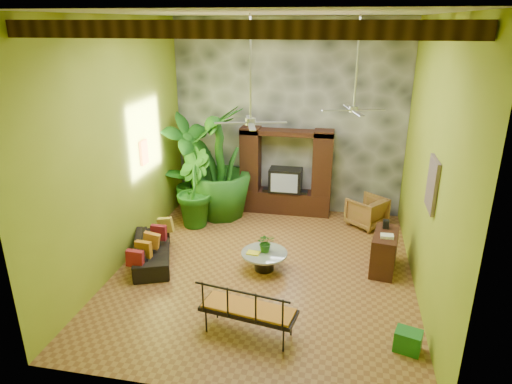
% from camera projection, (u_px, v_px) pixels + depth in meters
% --- Properties ---
extents(ground, '(7.00, 7.00, 0.00)m').
position_uv_depth(ground, '(265.00, 269.00, 9.55)').
color(ground, brown).
rests_on(ground, ground).
extents(ceiling, '(6.00, 7.00, 0.02)m').
position_uv_depth(ceiling, '(266.00, 13.00, 7.80)').
color(ceiling, silver).
rests_on(ceiling, back_wall).
extents(back_wall, '(6.00, 0.02, 5.00)m').
position_uv_depth(back_wall, '(289.00, 118.00, 11.89)').
color(back_wall, olive).
rests_on(back_wall, ground).
extents(left_wall, '(0.02, 7.00, 5.00)m').
position_uv_depth(left_wall, '(120.00, 146.00, 9.22)').
color(left_wall, olive).
rests_on(left_wall, ground).
extents(right_wall, '(0.02, 7.00, 5.00)m').
position_uv_depth(right_wall, '(431.00, 163.00, 8.13)').
color(right_wall, olive).
rests_on(right_wall, ground).
extents(stone_accent_wall, '(5.98, 0.10, 4.98)m').
position_uv_depth(stone_accent_wall, '(289.00, 119.00, 11.83)').
color(stone_accent_wall, '#3F4248').
rests_on(stone_accent_wall, ground).
extents(ceiling_beams, '(5.95, 5.36, 0.22)m').
position_uv_depth(ceiling_beams, '(266.00, 27.00, 7.87)').
color(ceiling_beams, '#3C2113').
rests_on(ceiling_beams, ceiling).
extents(entertainment_center, '(2.40, 0.55, 2.30)m').
position_uv_depth(entertainment_center, '(286.00, 178.00, 12.09)').
color(entertainment_center, '#321A0D').
rests_on(entertainment_center, ground).
extents(ceiling_fan_front, '(1.28, 1.28, 1.86)m').
position_uv_depth(ceiling_fan_front, '(251.00, 110.00, 8.03)').
color(ceiling_fan_front, '#A9AAAE').
rests_on(ceiling_fan_front, ceiling).
extents(ceiling_fan_back, '(1.28, 1.28, 1.86)m').
position_uv_depth(ceiling_fan_back, '(354.00, 99.00, 9.17)').
color(ceiling_fan_back, '#A9AAAE').
rests_on(ceiling_fan_back, ceiling).
extents(wall_art_mask, '(0.06, 0.32, 0.55)m').
position_uv_depth(wall_art_mask, '(144.00, 152.00, 10.27)').
color(wall_art_mask, gold).
rests_on(wall_art_mask, left_wall).
extents(wall_art_painting, '(0.06, 0.70, 0.90)m').
position_uv_depth(wall_art_painting, '(432.00, 184.00, 7.66)').
color(wall_art_painting, '#26568D').
rests_on(wall_art_painting, right_wall).
extents(sofa, '(1.34, 1.98, 0.54)m').
position_uv_depth(sofa, '(152.00, 250.00, 9.77)').
color(sofa, black).
rests_on(sofa, ground).
extents(wicker_armchair, '(1.15, 1.15, 0.75)m').
position_uv_depth(wicker_armchair, '(367.00, 212.00, 11.47)').
color(wicker_armchair, olive).
rests_on(wicker_armchair, ground).
extents(tall_plant_a, '(1.58, 1.72, 2.70)m').
position_uv_depth(tall_plant_a, '(189.00, 166.00, 11.86)').
color(tall_plant_a, '#1C5C18').
rests_on(tall_plant_a, ground).
extents(tall_plant_b, '(1.29, 1.36, 1.94)m').
position_uv_depth(tall_plant_b, '(193.00, 188.00, 11.35)').
color(tall_plant_b, '#1D5C18').
rests_on(tall_plant_b, ground).
extents(tall_plant_c, '(1.69, 1.69, 2.90)m').
position_uv_depth(tall_plant_c, '(220.00, 163.00, 11.70)').
color(tall_plant_c, '#1F5917').
rests_on(tall_plant_c, ground).
extents(coffee_table, '(0.96, 0.96, 0.40)m').
position_uv_depth(coffee_table, '(264.00, 258.00, 9.46)').
color(coffee_table, black).
rests_on(coffee_table, ground).
extents(centerpiece_plant, '(0.44, 0.41, 0.40)m').
position_uv_depth(centerpiece_plant, '(266.00, 243.00, 9.38)').
color(centerpiece_plant, '#245F19').
rests_on(centerpiece_plant, coffee_table).
extents(yellow_tray, '(0.28, 0.21, 0.03)m').
position_uv_depth(yellow_tray, '(253.00, 253.00, 9.35)').
color(yellow_tray, yellow).
rests_on(yellow_tray, coffee_table).
extents(iron_bench, '(1.65, 0.83, 0.57)m').
position_uv_depth(iron_bench, '(247.00, 309.00, 7.33)').
color(iron_bench, black).
rests_on(iron_bench, ground).
extents(side_console, '(0.62, 1.10, 0.83)m').
position_uv_depth(side_console, '(384.00, 251.00, 9.41)').
color(side_console, '#351711').
rests_on(side_console, ground).
extents(green_bin, '(0.47, 0.40, 0.35)m').
position_uv_depth(green_bin, '(408.00, 341.00, 7.14)').
color(green_bin, '#1F7430').
rests_on(green_bin, ground).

